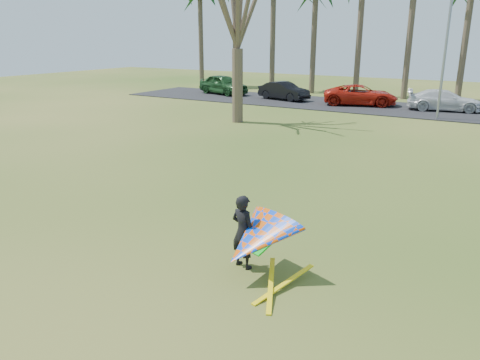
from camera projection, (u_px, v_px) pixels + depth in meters
The scene contains 8 objects.
ground at pixel (198, 243), 11.52m from camera, with size 100.00×100.00×0.00m, color #1E480F.
parking_strip at pixel (413, 110), 31.98m from camera, with size 46.00×7.00×0.06m, color black.
streetlight at pixel (449, 43), 27.15m from camera, with size 2.28×0.18×8.00m.
car_0 at pixel (223, 84), 40.29m from camera, with size 1.95×4.85×1.65m, color #1A431D.
car_1 at pixel (284, 91), 36.71m from camera, with size 1.47×4.22×1.39m, color black.
car_2 at pixel (360, 95), 33.88m from camera, with size 2.41×5.23×1.45m, color #B21B0E.
car_3 at pixel (444, 100), 31.38m from camera, with size 1.93×4.75×1.38m, color silver.
kite_flyer at pixel (254, 239), 9.73m from camera, with size 2.13×2.39×2.02m.
Camera 1 is at (6.33, -8.51, 4.89)m, focal length 35.00 mm.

